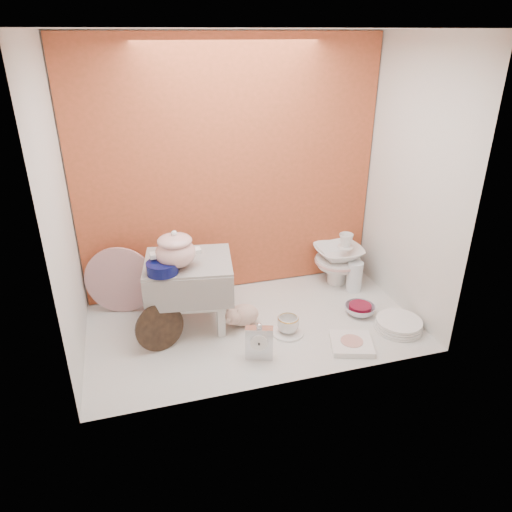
{
  "coord_description": "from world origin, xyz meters",
  "views": [
    {
      "loc": [
        -0.6,
        -2.14,
        1.49
      ],
      "look_at": [
        0.02,
        0.02,
        0.42
      ],
      "focal_mm": 33.29,
      "sensor_mm": 36.0,
      "label": 1
    }
  ],
  "objects": [
    {
      "name": "lacquer_tray",
      "position": [
        -0.51,
        -0.07,
        0.13
      ],
      "size": [
        0.26,
        0.12,
        0.25
      ],
      "primitive_type": null,
      "rotation": [
        0.0,
        0.0,
        0.28
      ],
      "color": "black",
      "rests_on": "ground"
    },
    {
      "name": "clear_glass_vase",
      "position": [
        0.72,
        0.21,
        0.1
      ],
      "size": [
        0.12,
        0.12,
        0.19
      ],
      "primitive_type": "cylinder",
      "rotation": [
        0.0,
        0.0,
        -0.27
      ],
      "color": "silver",
      "rests_on": "ground"
    },
    {
      "name": "blue_white_vase",
      "position": [
        -0.47,
        0.28,
        0.12
      ],
      "size": [
        0.24,
        0.24,
        0.24
      ],
      "primitive_type": "imported",
      "rotation": [
        0.0,
        0.0,
        -0.05
      ],
      "color": "silver",
      "rests_on": "ground"
    },
    {
      "name": "lattice_dish",
      "position": [
        0.44,
        -0.32,
        0.01
      ],
      "size": [
        0.27,
        0.27,
        0.03
      ],
      "primitive_type": "cube",
      "rotation": [
        0.0,
        0.0,
        -0.31
      ],
      "color": "white",
      "rests_on": "ground"
    },
    {
      "name": "niche_shell",
      "position": [
        0.0,
        0.18,
        0.93
      ],
      "size": [
        1.86,
        1.03,
        1.53
      ],
      "color": "#C15030",
      "rests_on": "ground"
    },
    {
      "name": "dinner_plate_stack",
      "position": [
        0.76,
        -0.25,
        0.03
      ],
      "size": [
        0.26,
        0.26,
        0.06
      ],
      "primitive_type": "cylinder",
      "rotation": [
        0.0,
        0.0,
        -0.01
      ],
      "color": "white",
      "rests_on": "ground"
    },
    {
      "name": "gold_rim_teacup",
      "position": [
        0.16,
        -0.12,
        0.06
      ],
      "size": [
        0.14,
        0.14,
        0.09
      ],
      "primitive_type": "imported",
      "rotation": [
        0.0,
        0.0,
        0.25
      ],
      "color": "white",
      "rests_on": "teacup_saucer"
    },
    {
      "name": "floral_platter",
      "position": [
        -0.69,
        0.37,
        0.2
      ],
      "size": [
        0.4,
        0.14,
        0.4
      ],
      "primitive_type": null,
      "rotation": [
        0.0,
        0.0,
        -0.24
      ],
      "color": "silver",
      "rests_on": "ground"
    },
    {
      "name": "step_stool",
      "position": [
        -0.33,
        0.12,
        0.2
      ],
      "size": [
        0.51,
        0.46,
        0.4
      ],
      "primitive_type": null,
      "rotation": [
        0.0,
        0.0,
        -0.16
      ],
      "color": "silver",
      "rests_on": "ground"
    },
    {
      "name": "soup_tureen",
      "position": [
        -0.39,
        0.05,
        0.5
      ],
      "size": [
        0.3,
        0.3,
        0.2
      ],
      "primitive_type": null,
      "rotation": [
        0.0,
        0.0,
        0.25
      ],
      "color": "white",
      "rests_on": "step_stool"
    },
    {
      "name": "mantel_clock",
      "position": [
        -0.05,
        -0.29,
        0.1
      ],
      "size": [
        0.14,
        0.09,
        0.2
      ],
      "primitive_type": "cube",
      "rotation": [
        0.0,
        0.0,
        -0.32
      ],
      "color": "silver",
      "rests_on": "ground"
    },
    {
      "name": "crystal_bowl",
      "position": [
        0.63,
        -0.05,
        0.03
      ],
      "size": [
        0.19,
        0.19,
        0.05
      ],
      "primitive_type": "imported",
      "rotation": [
        0.0,
        0.0,
        -0.1
      ],
      "color": "silver",
      "rests_on": "ground"
    },
    {
      "name": "plush_pig",
      "position": [
        -0.05,
        0.03,
        0.07
      ],
      "size": [
        0.26,
        0.2,
        0.13
      ],
      "primitive_type": "ellipsoid",
      "rotation": [
        0.0,
        0.0,
        0.24
      ],
      "color": "#CBA28F",
      "rests_on": "ground"
    },
    {
      "name": "ground",
      "position": [
        0.0,
        0.0,
        0.0
      ],
      "size": [
        1.8,
        1.8,
        0.0
      ],
      "primitive_type": "plane",
      "color": "silver",
      "rests_on": "ground"
    },
    {
      "name": "teacup_saucer",
      "position": [
        0.16,
        -0.12,
        0.01
      ],
      "size": [
        0.18,
        0.18,
        0.01
      ],
      "primitive_type": "cylinder",
      "rotation": [
        0.0,
        0.0,
        0.01
      ],
      "color": "white",
      "rests_on": "ground"
    },
    {
      "name": "porcelain_tower",
      "position": [
        0.66,
        0.34,
        0.17
      ],
      "size": [
        0.4,
        0.4,
        0.34
      ],
      "primitive_type": null,
      "rotation": [
        0.0,
        0.0,
        0.42
      ],
      "color": "white",
      "rests_on": "ground"
    },
    {
      "name": "cobalt_bowl",
      "position": [
        -0.47,
        0.01,
        0.43
      ],
      "size": [
        0.18,
        0.18,
        0.06
      ],
      "primitive_type": "cylinder",
      "rotation": [
        0.0,
        0.0,
        -0.13
      ],
      "color": "#090D46",
      "rests_on": "step_stool"
    }
  ]
}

